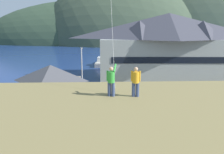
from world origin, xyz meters
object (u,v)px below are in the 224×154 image
object	(u,v)px
storage_shed_near_lot	(52,89)
parked_car_mid_row_center	(176,116)
parked_car_front_row_end	(107,96)
person_kite_flyer	(111,80)
person_companion	(136,81)
parked_car_corner_spot	(149,101)
parked_car_front_row_red	(123,122)
parking_light_pole	(82,69)
wharf_dock	(116,64)
moored_boat_wharfside	(102,62)
harbor_lodge	(168,44)

from	to	relation	value
storage_shed_near_lot	parked_car_mid_row_center	bearing A→B (deg)	-16.87
parked_car_mid_row_center	parked_car_front_row_end	world-z (taller)	same
parked_car_front_row_end	person_kite_flyer	xyz separation A→B (m)	(-0.05, -15.00, 5.76)
person_companion	parked_car_corner_spot	bearing A→B (deg)	74.73
parked_car_front_row_red	parking_light_pole	xyz separation A→B (m)	(-4.76, 11.07, 3.00)
parking_light_pole	person_companion	world-z (taller)	person_companion
wharf_dock	parked_car_corner_spot	xyz separation A→B (m)	(2.21, -30.73, 0.71)
moored_boat_wharfside	parked_car_mid_row_center	distance (m)	36.77
storage_shed_near_lot	parked_car_mid_row_center	xyz separation A→B (m)	(13.06, -3.96, -1.86)
person_kite_flyer	harbor_lodge	bearing A→B (deg)	68.58
storage_shed_near_lot	parking_light_pole	size ratio (longest dim) A/B	0.98
harbor_lodge	storage_shed_near_lot	world-z (taller)	harbor_lodge
parked_car_front_row_end	parked_car_mid_row_center	bearing A→B (deg)	-44.54
moored_boat_wharfside	parked_car_front_row_red	distance (m)	37.33
parked_car_corner_spot	person_kite_flyer	distance (m)	15.26
person_kite_flyer	person_companion	xyz separation A→B (m)	(1.40, -0.13, -0.02)
person_companion	wharf_dock	bearing A→B (deg)	88.14
wharf_dock	parked_car_front_row_red	size ratio (longest dim) A/B	3.61
parked_car_corner_spot	person_companion	bearing A→B (deg)	-105.27
parked_car_mid_row_center	parked_car_corner_spot	world-z (taller)	same
harbor_lodge	moored_boat_wharfside	world-z (taller)	harbor_lodge
storage_shed_near_lot	parked_car_corner_spot	world-z (taller)	storage_shed_near_lot
parked_car_front_row_end	person_kite_flyer	bearing A→B (deg)	-90.19
parked_car_mid_row_center	harbor_lodge	bearing A→B (deg)	76.89
parked_car_corner_spot	person_companion	distance (m)	14.96
wharf_dock	parked_car_mid_row_center	world-z (taller)	parked_car_mid_row_center
parked_car_front_row_red	harbor_lodge	bearing A→B (deg)	65.59
wharf_dock	parking_light_pole	xyz separation A→B (m)	(-6.20, -25.74, 3.71)
parking_light_pole	moored_boat_wharfside	bearing A→B (deg)	84.47
moored_boat_wharfside	parked_car_front_row_end	distance (m)	29.40
wharf_dock	parked_car_mid_row_center	distance (m)	35.75
storage_shed_near_lot	moored_boat_wharfside	world-z (taller)	storage_shed_near_lot
storage_shed_near_lot	parked_car_front_row_red	size ratio (longest dim) A/B	1.58
wharf_dock	person_kite_flyer	size ratio (longest dim) A/B	8.22
harbor_lodge	person_companion	size ratio (longest dim) A/B	15.57
moored_boat_wharfside	parked_car_mid_row_center	bearing A→B (deg)	-78.08
harbor_lodge	wharf_dock	bearing A→B (deg)	122.93
person_kite_flyer	parking_light_pole	bearing A→B (deg)	100.52
harbor_lodge	person_kite_flyer	world-z (taller)	harbor_lodge
harbor_lodge	person_kite_flyer	bearing A→B (deg)	-111.42
storage_shed_near_lot	parked_car_corner_spot	bearing A→B (deg)	4.18
harbor_lodge	person_kite_flyer	distance (m)	32.31
parked_car_corner_spot	person_companion	world-z (taller)	person_companion
parked_car_mid_row_center	parking_light_pole	xyz separation A→B (m)	(-10.13, 9.79, 3.00)
parked_car_front_row_end	parked_car_front_row_red	bearing A→B (deg)	-80.41
harbor_lodge	parking_light_pole	distance (m)	19.42
person_kite_flyer	parked_car_front_row_red	bearing A→B (deg)	79.02
parked_car_corner_spot	parked_car_mid_row_center	bearing A→B (deg)	-70.30
parking_light_pole	person_kite_flyer	size ratio (longest dim) A/B	3.69
parked_car_corner_spot	wharf_dock	bearing A→B (deg)	94.11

